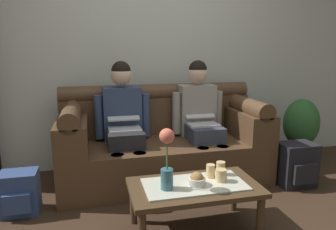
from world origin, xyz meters
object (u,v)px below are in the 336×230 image
at_px(backpack_right, 297,165).
at_px(flower_vase, 167,158).
at_px(coffee_table, 194,191).
at_px(potted_plant, 301,129).
at_px(couch, 163,143).
at_px(cup_far_center, 221,168).
at_px(snack_bowl, 197,180).
at_px(person_left, 123,119).
at_px(cup_near_left, 221,175).
at_px(backpack_left, 20,193).
at_px(cup_near_right, 211,171).
at_px(person_right, 200,115).

bearing_deg(backpack_right, flower_vase, -159.11).
distance_m(coffee_table, potted_plant, 1.94).
height_order(couch, cup_far_center, couch).
bearing_deg(backpack_right, snack_bowl, -156.16).
bearing_deg(potted_plant, coffee_table, -147.99).
distance_m(flower_vase, backpack_right, 1.61).
bearing_deg(person_left, snack_bowl, -68.82).
height_order(person_left, potted_plant, person_left).
bearing_deg(coffee_table, backpack_right, 22.71).
bearing_deg(cup_near_left, potted_plant, 35.64).
bearing_deg(couch, cup_near_left, -79.00).
bearing_deg(snack_bowl, cup_far_center, 29.44).
bearing_deg(cup_near_left, coffee_table, 178.42).
bearing_deg(cup_far_center, coffee_table, -156.05).
relative_size(coffee_table, backpack_left, 2.65).
relative_size(backpack_right, backpack_left, 1.20).
xyz_separation_m(coffee_table, potted_plant, (1.64, 1.02, 0.11)).
bearing_deg(backpack_left, cup_near_right, -18.77).
distance_m(couch, cup_far_center, 0.96).
xyz_separation_m(person_left, cup_near_left, (0.60, -1.04, -0.24)).
bearing_deg(person_right, couch, 179.63).
bearing_deg(cup_near_right, person_right, 75.48).
bearing_deg(cup_near_left, couch, 101.00).
bearing_deg(flower_vase, backpack_right, 20.89).
xyz_separation_m(cup_near_left, cup_far_center, (0.05, 0.12, 0.01)).
height_order(cup_far_center, potted_plant, potted_plant).
bearing_deg(cup_near_right, person_left, 120.41).
bearing_deg(couch, backpack_left, -160.90).
distance_m(person_right, backpack_right, 1.08).
relative_size(snack_bowl, cup_near_left, 1.35).
bearing_deg(flower_vase, person_right, 60.00).
distance_m(snack_bowl, potted_plant, 1.94).
relative_size(person_left, flower_vase, 2.79).
xyz_separation_m(coffee_table, backpack_right, (1.24, 0.52, -0.11)).
xyz_separation_m(backpack_right, potted_plant, (0.40, 0.50, 0.22)).
relative_size(coffee_table, flower_vase, 2.17).
xyz_separation_m(person_left, cup_near_right, (0.56, -0.95, -0.23)).
bearing_deg(flower_vase, coffee_table, 9.59).
xyz_separation_m(flower_vase, potted_plant, (1.85, 1.06, -0.18)).
bearing_deg(cup_far_center, backpack_right, 22.39).
distance_m(cup_near_left, backpack_right, 1.18).
bearing_deg(backpack_right, backpack_left, 178.61).
xyz_separation_m(flower_vase, backpack_right, (1.46, 0.56, -0.39)).
bearing_deg(person_left, backpack_left, -153.61).
relative_size(snack_bowl, backpack_right, 0.29).
height_order(couch, backpack_right, couch).
distance_m(cup_far_center, backpack_left, 1.65).
bearing_deg(person_right, backpack_right, -31.42).
bearing_deg(coffee_table, person_left, 111.26).
bearing_deg(snack_bowl, cup_near_right, 36.35).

